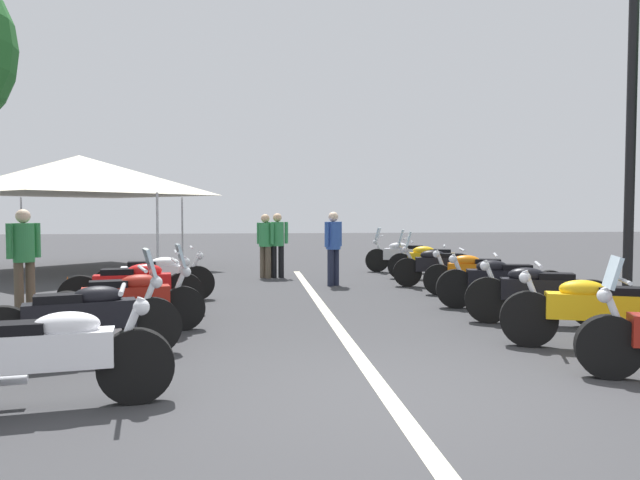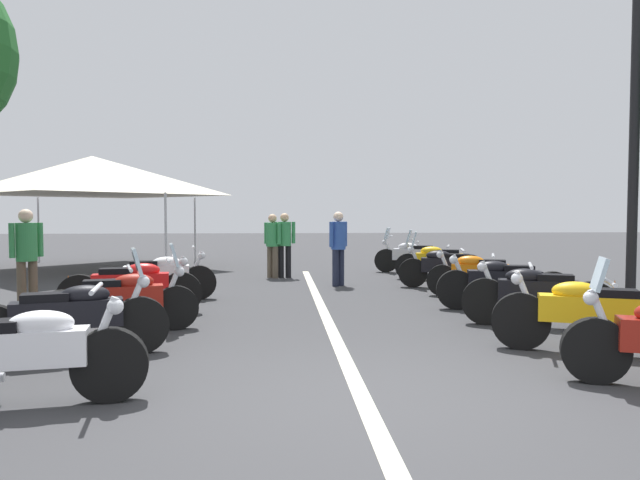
# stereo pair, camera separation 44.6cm
# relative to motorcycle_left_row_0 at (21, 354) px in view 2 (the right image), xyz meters

# --- Properties ---
(ground_plane) EXTENTS (80.00, 80.00, 0.00)m
(ground_plane) POSITION_rel_motorcycle_left_row_0_xyz_m (-0.02, -2.85, -0.46)
(ground_plane) COLOR #38383A
(lane_centre_stripe) EXTENTS (14.45, 0.16, 0.01)m
(lane_centre_stripe) POSITION_rel_motorcycle_left_row_0_xyz_m (3.73, -2.85, -0.45)
(lane_centre_stripe) COLOR beige
(lane_centre_stripe) RESTS_ON ground_plane
(motorcycle_left_row_0) EXTENTS (0.66, 2.07, 1.00)m
(motorcycle_left_row_0) POSITION_rel_motorcycle_left_row_0_xyz_m (0.00, 0.00, 0.00)
(motorcycle_left_row_0) COLOR black
(motorcycle_left_row_0) RESTS_ON ground_plane
(motorcycle_left_row_1) EXTENTS (0.88, 2.11, 1.22)m
(motorcycle_left_row_1) POSITION_rel_motorcycle_left_row_0_xyz_m (1.62, 0.15, 0.02)
(motorcycle_left_row_1) COLOR black
(motorcycle_left_row_1) RESTS_ON ground_plane
(motorcycle_left_row_2) EXTENTS (0.76, 2.05, 1.19)m
(motorcycle_left_row_2) POSITION_rel_motorcycle_left_row_0_xyz_m (3.05, -0.03, 0.00)
(motorcycle_left_row_2) COLOR black
(motorcycle_left_row_2) RESTS_ON ground_plane
(motorcycle_left_row_3) EXTENTS (0.67, 2.17, 1.02)m
(motorcycle_left_row_3) POSITION_rel_motorcycle_left_row_0_xyz_m (4.33, 0.16, 0.01)
(motorcycle_left_row_3) COLOR black
(motorcycle_left_row_3) RESTS_ON ground_plane
(motorcycle_left_row_4) EXTENTS (0.65, 2.15, 1.00)m
(motorcycle_left_row_4) POSITION_rel_motorcycle_left_row_0_xyz_m (5.91, 0.08, -0.00)
(motorcycle_left_row_4) COLOR black
(motorcycle_left_row_4) RESTS_ON ground_plane
(motorcycle_right_row_1) EXTENTS (1.02, 2.11, 1.02)m
(motorcycle_right_row_1) POSITION_rel_motorcycle_left_row_0_xyz_m (1.46, -5.68, 0.01)
(motorcycle_right_row_1) COLOR black
(motorcycle_right_row_1) RESTS_ON ground_plane
(motorcycle_right_row_2) EXTENTS (0.95, 2.02, 1.02)m
(motorcycle_right_row_2) POSITION_rel_motorcycle_left_row_0_xyz_m (3.02, -5.75, 0.01)
(motorcycle_right_row_2) COLOR black
(motorcycle_right_row_2) RESTS_ON ground_plane
(motorcycle_right_row_3) EXTENTS (0.84, 2.18, 1.01)m
(motorcycle_right_row_3) POSITION_rel_motorcycle_left_row_0_xyz_m (4.42, -5.82, 0.01)
(motorcycle_right_row_3) COLOR black
(motorcycle_right_row_3) RESTS_ON ground_plane
(motorcycle_right_row_4) EXTENTS (0.92, 1.94, 0.98)m
(motorcycle_right_row_4) POSITION_rel_motorcycle_left_row_0_xyz_m (5.91, -5.93, -0.01)
(motorcycle_right_row_4) COLOR black
(motorcycle_right_row_4) RESTS_ON ground_plane
(motorcycle_right_row_5) EXTENTS (0.82, 2.03, 1.20)m
(motorcycle_right_row_5) POSITION_rel_motorcycle_left_row_0_xyz_m (7.31, -5.68, 0.01)
(motorcycle_right_row_5) COLOR black
(motorcycle_right_row_5) RESTS_ON ground_plane
(motorcycle_right_row_6) EXTENTS (0.93, 2.03, 1.20)m
(motorcycle_right_row_6) POSITION_rel_motorcycle_left_row_0_xyz_m (8.71, -5.90, 0.01)
(motorcycle_right_row_6) COLOR black
(motorcycle_right_row_6) RESTS_ON ground_plane
(motorcycle_right_row_7) EXTENTS (1.01, 2.05, 1.20)m
(motorcycle_right_row_7) POSITION_rel_motorcycle_left_row_0_xyz_m (10.35, -5.70, 0.01)
(motorcycle_right_row_7) COLOR black
(motorcycle_right_row_7) RESTS_ON ground_plane
(street_lamp_twin_globe) EXTENTS (0.32, 1.22, 5.23)m
(street_lamp_twin_globe) POSITION_rel_motorcycle_left_row_0_xyz_m (3.16, -7.22, 3.08)
(street_lamp_twin_globe) COLOR black
(street_lamp_twin_globe) RESTS_ON ground_plane
(traffic_cone_0) EXTENTS (0.36, 0.36, 0.61)m
(traffic_cone_0) POSITION_rel_motorcycle_left_row_0_xyz_m (4.66, 1.24, -0.17)
(traffic_cone_0) COLOR orange
(traffic_cone_0) RESTS_ON ground_plane
(traffic_cone_1) EXTENTS (0.36, 0.36, 0.61)m
(traffic_cone_1) POSITION_rel_motorcycle_left_row_0_xyz_m (3.41, -7.13, -0.17)
(traffic_cone_1) COLOR orange
(traffic_cone_1) RESTS_ON ground_plane
(bystander_0) EXTENTS (0.39, 0.42, 1.67)m
(bystander_0) POSITION_rel_motorcycle_left_row_0_xyz_m (4.85, 1.96, 0.52)
(bystander_0) COLOR brown
(bystander_0) RESTS_ON ground_plane
(bystander_1) EXTENTS (0.38, 0.42, 1.63)m
(bystander_1) POSITION_rel_motorcycle_left_row_0_xyz_m (7.79, -3.43, 0.50)
(bystander_1) COLOR #1E2338
(bystander_1) RESTS_ON ground_plane
(bystander_2) EXTENTS (0.39, 0.41, 1.58)m
(bystander_2) POSITION_rel_motorcycle_left_row_0_xyz_m (9.48, -1.98, 0.46)
(bystander_2) COLOR brown
(bystander_2) RESTS_ON ground_plane
(bystander_4) EXTENTS (0.32, 0.53, 1.60)m
(bystander_4) POSITION_rel_motorcycle_left_row_0_xyz_m (9.51, -2.27, 0.47)
(bystander_4) COLOR black
(bystander_4) RESTS_ON ground_plane
(event_tent) EXTENTS (5.55, 5.55, 3.20)m
(event_tent) POSITION_rel_motorcycle_left_row_0_xyz_m (12.03, 3.11, 2.19)
(event_tent) COLOR beige
(event_tent) RESTS_ON ground_plane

